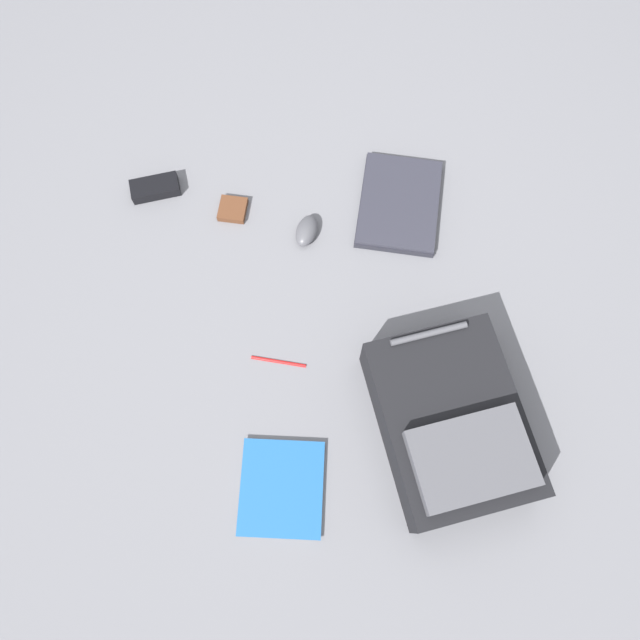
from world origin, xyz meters
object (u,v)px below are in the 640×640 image
Objects in this scene: backpack at (451,425)px; power_brick at (156,188)px; laptop at (400,204)px; earbud_pouch at (233,209)px; pen_black at (279,361)px; book_red at (282,488)px; computer_mouse at (307,231)px.

backpack reaches higher than power_brick.
laptop is 4.30× the size of earbud_pouch.
laptop is 2.26× the size of pen_black.
laptop reaches higher than pen_black.
book_red is (-0.41, -0.15, -0.07)m from backpack.
earbud_pouch is at bearing -178.15° from laptop.
backpack is 6.66× the size of earbud_pouch.
pen_black is at bearing -125.88° from laptop.
book_red is at bearing -87.28° from pen_black.
pen_black is at bearing -72.50° from earbud_pouch.
power_brick is at bearing 175.82° from laptop.
computer_mouse is at bearing 122.59° from backpack.
power_brick is at bearing -1.70° from computer_mouse.
pen_black is 0.48m from earbud_pouch.
power_brick is (-0.45, 0.14, -0.00)m from computer_mouse.
book_red reaches higher than pen_black.
pen_black is (-0.02, 0.33, -0.00)m from book_red.
computer_mouse reaches higher than earbud_pouch.
earbud_pouch is at bearing 132.07° from backpack.
computer_mouse is (0.06, 0.70, 0.01)m from book_red.
book_red is 0.33m from pen_black.
backpack is 2.13× the size of book_red.
laptop is 1.38× the size of book_red.
earbud_pouch is at bearing 107.50° from pen_black.
book_red is 2.43× the size of computer_mouse.
computer_mouse reaches higher than pen_black.
pen_black is at bearing 157.29° from backpack.
backpack reaches higher than earbud_pouch.
laptop is at bearing 97.80° from backpack.
computer_mouse is (-0.27, -0.09, 0.01)m from laptop.
computer_mouse is at bearing -161.18° from laptop.
book_red is at bearing -112.20° from laptop.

